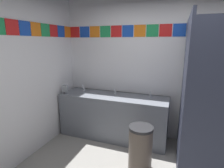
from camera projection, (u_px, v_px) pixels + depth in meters
name	position (u px, v px, depth m)	size (l,w,h in m)	color
wall_back	(163.00, 66.00, 3.27)	(3.80, 0.09, 2.77)	silver
wall_side	(2.00, 75.00, 2.39)	(0.09, 3.28, 2.77)	silver
vanity_counter	(113.00, 116.00, 3.46)	(2.01, 0.60, 0.83)	slate
faucet_left	(84.00, 89.00, 3.66)	(0.04, 0.10, 0.14)	silver
faucet_center	(115.00, 92.00, 3.44)	(0.04, 0.10, 0.14)	silver
faucet_right	(150.00, 95.00, 3.21)	(0.04, 0.10, 0.14)	silver
soap_dispenser	(65.00, 89.00, 3.50)	(0.09, 0.09, 0.16)	gray
stall_divider	(199.00, 101.00, 2.30)	(0.92, 1.32, 2.16)	#33384C
toilet	(216.00, 143.00, 2.75)	(0.39, 0.49, 0.74)	white
trash_bin	(140.00, 148.00, 2.57)	(0.34, 0.34, 0.67)	brown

